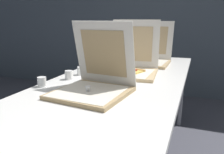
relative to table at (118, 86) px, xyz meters
name	(u,v)px	position (x,y,z in m)	size (l,w,h in m)	color
wall_back	(166,9)	(0.00, 2.17, 0.60)	(10.00, 0.10, 2.60)	#4C5660
table	(118,86)	(0.00, 0.00, 0.00)	(0.88, 2.25, 0.75)	silver
pizza_box_front	(94,83)	(-0.03, -0.33, 0.10)	(0.43, 0.43, 0.40)	tan
pizza_box_middle	(131,66)	(0.04, 0.21, 0.10)	(0.42, 0.47, 0.41)	tan
pizza_box_back	(149,57)	(0.07, 0.69, 0.10)	(0.39, 0.51, 0.39)	tan
cup_white_far	(104,65)	(-0.24, 0.32, 0.08)	(0.05, 0.05, 0.06)	white
cup_white_near_left	(42,82)	(-0.39, -0.33, 0.08)	(0.05, 0.05, 0.06)	white
cup_white_near_center	(69,75)	(-0.32, -0.11, 0.08)	(0.05, 0.05, 0.06)	white
cup_white_mid	(81,71)	(-0.31, 0.04, 0.08)	(0.05, 0.05, 0.06)	white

